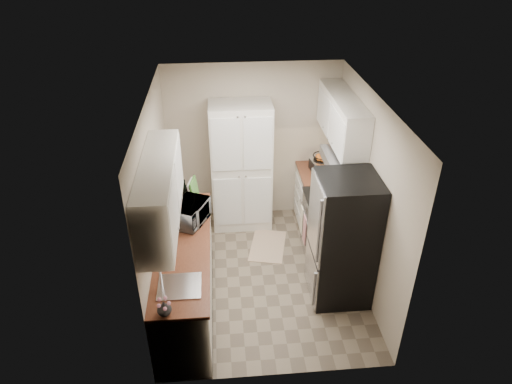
% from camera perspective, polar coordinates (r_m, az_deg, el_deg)
% --- Properties ---
extents(ground, '(3.20, 3.20, 0.00)m').
position_cam_1_polar(ground, '(6.37, 0.83, -10.35)').
color(ground, '#7A6B56').
rests_on(ground, ground).
extents(room_shell, '(2.64, 3.24, 2.52)m').
position_cam_1_polar(room_shell, '(5.43, 0.78, 2.58)').
color(room_shell, beige).
rests_on(room_shell, ground).
extents(pantry_cabinet, '(0.90, 0.55, 2.00)m').
position_cam_1_polar(pantry_cabinet, '(6.88, -1.85, 3.14)').
color(pantry_cabinet, silver).
rests_on(pantry_cabinet, ground).
extents(base_cabinet_left, '(0.60, 2.30, 0.88)m').
position_cam_1_polar(base_cabinet_left, '(5.76, -8.71, -10.32)').
color(base_cabinet_left, silver).
rests_on(base_cabinet_left, ground).
extents(countertop_left, '(0.63, 2.33, 0.04)m').
position_cam_1_polar(countertop_left, '(5.47, -9.08, -6.69)').
color(countertop_left, brown).
rests_on(countertop_left, base_cabinet_left).
extents(base_cabinet_right, '(0.60, 0.80, 0.88)m').
position_cam_1_polar(base_cabinet_right, '(7.20, 7.77, -0.91)').
color(base_cabinet_right, silver).
rests_on(base_cabinet_right, ground).
extents(countertop_right, '(0.63, 0.83, 0.04)m').
position_cam_1_polar(countertop_right, '(6.97, 8.04, 2.30)').
color(countertop_right, brown).
rests_on(countertop_right, base_cabinet_right).
extents(electric_range, '(0.71, 0.78, 1.13)m').
position_cam_1_polar(electric_range, '(6.53, 9.08, -4.32)').
color(electric_range, '#B7B7BC').
rests_on(electric_range, ground).
extents(refrigerator, '(0.70, 0.72, 1.70)m').
position_cam_1_polar(refrigerator, '(5.68, 10.84, -5.90)').
color(refrigerator, '#B7B7BC').
rests_on(refrigerator, ground).
extents(microwave, '(0.52, 0.60, 0.28)m').
position_cam_1_polar(microwave, '(5.75, -8.19, -2.59)').
color(microwave, silver).
rests_on(microwave, countertop_left).
extents(wine_bottle, '(0.08, 0.08, 0.31)m').
position_cam_1_polar(wine_bottle, '(6.16, -8.86, -0.01)').
color(wine_bottle, black).
rests_on(wine_bottle, countertop_left).
extents(flower_vase, '(0.15, 0.15, 0.15)m').
position_cam_1_polar(flower_vase, '(4.60, -11.41, -14.08)').
color(flower_vase, silver).
rests_on(flower_vase, countertop_left).
extents(cutting_board, '(0.07, 0.27, 0.34)m').
position_cam_1_polar(cutting_board, '(6.14, -7.68, 0.12)').
color(cutting_board, '#3F812D').
rests_on(cutting_board, countertop_left).
extents(toaster_oven, '(0.34, 0.40, 0.21)m').
position_cam_1_polar(toaster_oven, '(6.90, 8.21, 3.14)').
color(toaster_oven, silver).
rests_on(toaster_oven, countertop_right).
extents(fruit_basket, '(0.33, 0.33, 0.12)m').
position_cam_1_polar(fruit_basket, '(6.84, 8.34, 4.46)').
color(fruit_basket, orange).
rests_on(fruit_basket, toaster_oven).
extents(kitchen_mat, '(0.65, 0.87, 0.01)m').
position_cam_1_polar(kitchen_mat, '(6.87, 1.49, -6.75)').
color(kitchen_mat, '#D6B28F').
rests_on(kitchen_mat, ground).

